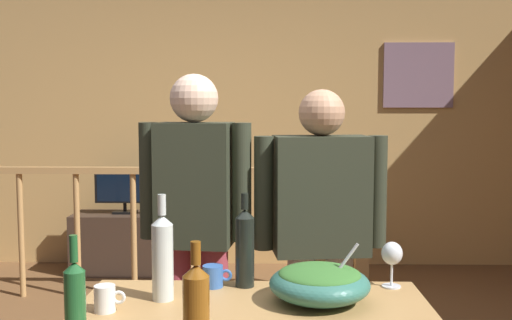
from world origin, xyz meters
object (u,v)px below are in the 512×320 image
object	(u,v)px
flat_screen_tv	(124,188)
wine_bottle_clear	(163,256)
wine_bottle_green	(75,299)
mug_white	(106,299)
mug_blue	(213,276)
person_standing_left	(195,218)
person_standing_right	(321,225)
framed_picture	(418,75)
wine_bottle_dark	(245,247)
wine_glass	(392,255)
salad_bowl	(320,282)
tv_console	(126,243)
stair_railing	(194,214)
wine_bottle_amber	(197,305)

from	to	relation	value
flat_screen_tv	wine_bottle_clear	bearing A→B (deg)	-73.63
wine_bottle_green	mug_white	bearing A→B (deg)	84.78
flat_screen_tv	mug_white	world-z (taller)	flat_screen_tv
mug_white	mug_blue	bearing A→B (deg)	39.74
person_standing_left	person_standing_right	size ratio (longest dim) A/B	1.05
framed_picture	wine_bottle_clear	xyz separation A→B (m)	(-1.73, -3.30, -0.82)
mug_white	person_standing_right	size ratio (longest dim) A/B	0.07
person_standing_left	person_standing_right	xyz separation A→B (m)	(0.59, 0.00, -0.03)
mug_blue	person_standing_left	distance (m)	0.51
wine_bottle_dark	wine_bottle_green	size ratio (longest dim) A/B	1.15
wine_glass	wine_bottle_clear	distance (m)	0.88
flat_screen_tv	wine_bottle_green	size ratio (longest dim) A/B	1.53
wine_bottle_dark	mug_white	xyz separation A→B (m)	(-0.47, -0.30, -0.11)
wine_bottle_clear	wine_bottle_dark	bearing A→B (deg)	29.80
wine_bottle_clear	salad_bowl	bearing A→B (deg)	-1.13
wine_bottle_dark	wine_bottle_clear	distance (m)	0.34
tv_console	flat_screen_tv	distance (m)	0.49
tv_console	mug_blue	world-z (taller)	mug_blue
stair_railing	flat_screen_tv	xyz separation A→B (m)	(-0.70, 0.66, 0.11)
flat_screen_tv	person_standing_left	xyz separation A→B (m)	(0.92, -2.35, 0.19)
wine_bottle_green	wine_glass	bearing A→B (deg)	27.27
wine_bottle_clear	mug_blue	distance (m)	0.26
wine_bottle_amber	framed_picture	bearing A→B (deg)	67.51
wine_glass	person_standing_left	xyz separation A→B (m)	(-0.82, 0.46, 0.05)
mug_white	person_standing_right	xyz separation A→B (m)	(0.80, 0.76, 0.11)
wine_glass	mug_white	size ratio (longest dim) A/B	1.65
tv_console	wine_bottle_green	distance (m)	3.51
wine_bottle_clear	person_standing_right	xyz separation A→B (m)	(0.63, 0.63, -0.01)
framed_picture	wine_bottle_clear	size ratio (longest dim) A/B	1.61
tv_console	salad_bowl	distance (m)	3.40
wine_glass	person_standing_right	distance (m)	0.52
salad_bowl	mug_blue	bearing A→B (deg)	157.43
salad_bowl	wine_bottle_green	size ratio (longest dim) A/B	1.13
wine_bottle_dark	stair_railing	bearing A→B (deg)	102.38
wine_bottle_clear	stair_railing	bearing A→B (deg)	94.45
tv_console	person_standing_left	distance (m)	2.64
stair_railing	wine_bottle_green	bearing A→B (deg)	-90.35
wine_bottle_dark	mug_white	world-z (taller)	wine_bottle_dark
wine_glass	person_standing_right	world-z (taller)	person_standing_right
stair_railing	wine_bottle_clear	distance (m)	2.34
framed_picture	mug_blue	size ratio (longest dim) A/B	5.40
wine_bottle_amber	mug_white	xyz separation A→B (m)	(-0.35, 0.31, -0.09)
mug_white	flat_screen_tv	bearing A→B (deg)	102.70
person_standing_left	mug_blue	bearing A→B (deg)	112.07
flat_screen_tv	wine_bottle_green	bearing A→B (deg)	-78.57
salad_bowl	person_standing_right	bearing A→B (deg)	84.74
wine_bottle_dark	mug_blue	xyz separation A→B (m)	(-0.12, -0.01, -0.12)
stair_railing	wine_bottle_clear	xyz separation A→B (m)	(0.18, -2.32, 0.28)
framed_picture	person_standing_left	distance (m)	3.26
mug_white	tv_console	bearing A→B (deg)	102.58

